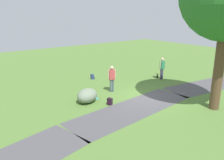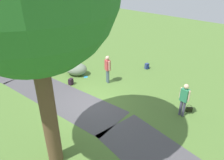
{
  "view_description": "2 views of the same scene",
  "coord_description": "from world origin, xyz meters",
  "px_view_note": "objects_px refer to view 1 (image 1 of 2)",
  "views": [
    {
      "loc": [
        10.13,
        9.65,
        5.2
      ],
      "look_at": [
        1.98,
        -1.06,
        1.27
      ],
      "focal_mm": 37.28,
      "sensor_mm": 36.0,
      "label": 1
    },
    {
      "loc": [
        -7.25,
        6.27,
        6.46
      ],
      "look_at": [
        -0.78,
        -0.69,
        1.45
      ],
      "focal_mm": 34.13,
      "sensor_mm": 36.0,
      "label": 2
    }
  ],
  "objects_px": {
    "woman_with_handbag": "(162,67)",
    "backpack_by_boulder": "(110,101)",
    "man_near_boulder": "(112,77)",
    "handbag_on_grass": "(157,76)",
    "lawn_boulder": "(87,96)",
    "frisbee_on_grass": "(96,98)",
    "spare_backpack_on_lawn": "(92,77)"
  },
  "relations": [
    {
      "from": "woman_with_handbag",
      "to": "lawn_boulder",
      "type": "bearing_deg",
      "value": 5.02
    },
    {
      "from": "woman_with_handbag",
      "to": "backpack_by_boulder",
      "type": "bearing_deg",
      "value": 15.21
    },
    {
      "from": "man_near_boulder",
      "to": "handbag_on_grass",
      "type": "bearing_deg",
      "value": -173.72
    },
    {
      "from": "handbag_on_grass",
      "to": "spare_backpack_on_lawn",
      "type": "relative_size",
      "value": 0.96
    },
    {
      "from": "backpack_by_boulder",
      "to": "man_near_boulder",
      "type": "bearing_deg",
      "value": -130.29
    },
    {
      "from": "man_near_boulder",
      "to": "spare_backpack_on_lawn",
      "type": "xyz_separation_m",
      "value": [
        -0.63,
        -3.42,
        -0.86
      ]
    },
    {
      "from": "lawn_boulder",
      "to": "handbag_on_grass",
      "type": "xyz_separation_m",
      "value": [
        -7.51,
        -1.21,
        -0.28
      ]
    },
    {
      "from": "woman_with_handbag",
      "to": "man_near_boulder",
      "type": "relative_size",
      "value": 0.98
    },
    {
      "from": "lawn_boulder",
      "to": "woman_with_handbag",
      "type": "relative_size",
      "value": 1.04
    },
    {
      "from": "handbag_on_grass",
      "to": "frisbee_on_grass",
      "type": "bearing_deg",
      "value": 8.74
    },
    {
      "from": "backpack_by_boulder",
      "to": "spare_backpack_on_lawn",
      "type": "height_order",
      "value": "same"
    },
    {
      "from": "handbag_on_grass",
      "to": "woman_with_handbag",
      "type": "bearing_deg",
      "value": 75.94
    },
    {
      "from": "lawn_boulder",
      "to": "backpack_by_boulder",
      "type": "distance_m",
      "value": 1.42
    },
    {
      "from": "lawn_boulder",
      "to": "man_near_boulder",
      "type": "relative_size",
      "value": 1.01
    },
    {
      "from": "backpack_by_boulder",
      "to": "spare_backpack_on_lawn",
      "type": "bearing_deg",
      "value": -112.27
    },
    {
      "from": "lawn_boulder",
      "to": "frisbee_on_grass",
      "type": "height_order",
      "value": "lawn_boulder"
    },
    {
      "from": "lawn_boulder",
      "to": "handbag_on_grass",
      "type": "distance_m",
      "value": 7.61
    },
    {
      "from": "woman_with_handbag",
      "to": "backpack_by_boulder",
      "type": "distance_m",
      "value": 6.82
    },
    {
      "from": "backpack_by_boulder",
      "to": "spare_backpack_on_lawn",
      "type": "xyz_separation_m",
      "value": [
        -2.12,
        -5.19,
        0.0
      ]
    },
    {
      "from": "lawn_boulder",
      "to": "man_near_boulder",
      "type": "height_order",
      "value": "man_near_boulder"
    },
    {
      "from": "man_near_boulder",
      "to": "woman_with_handbag",
      "type": "bearing_deg",
      "value": -179.88
    },
    {
      "from": "woman_with_handbag",
      "to": "handbag_on_grass",
      "type": "distance_m",
      "value": 1.05
    },
    {
      "from": "frisbee_on_grass",
      "to": "spare_backpack_on_lawn",
      "type": "bearing_deg",
      "value": -119.63
    },
    {
      "from": "handbag_on_grass",
      "to": "backpack_by_boulder",
      "type": "bearing_deg",
      "value": 19.29
    },
    {
      "from": "man_near_boulder",
      "to": "frisbee_on_grass",
      "type": "relative_size",
      "value": 6.47
    },
    {
      "from": "handbag_on_grass",
      "to": "lawn_boulder",
      "type": "bearing_deg",
      "value": 9.13
    },
    {
      "from": "man_near_boulder",
      "to": "spare_backpack_on_lawn",
      "type": "relative_size",
      "value": 4.49
    },
    {
      "from": "lawn_boulder",
      "to": "frisbee_on_grass",
      "type": "xyz_separation_m",
      "value": [
        -0.75,
        -0.17,
        -0.41
      ]
    },
    {
      "from": "frisbee_on_grass",
      "to": "lawn_boulder",
      "type": "bearing_deg",
      "value": 12.58
    },
    {
      "from": "backpack_by_boulder",
      "to": "frisbee_on_grass",
      "type": "bearing_deg",
      "value": -85.97
    },
    {
      "from": "woman_with_handbag",
      "to": "frisbee_on_grass",
      "type": "distance_m",
      "value": 6.71
    },
    {
      "from": "handbag_on_grass",
      "to": "spare_backpack_on_lawn",
      "type": "bearing_deg",
      "value": -32.14
    }
  ]
}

